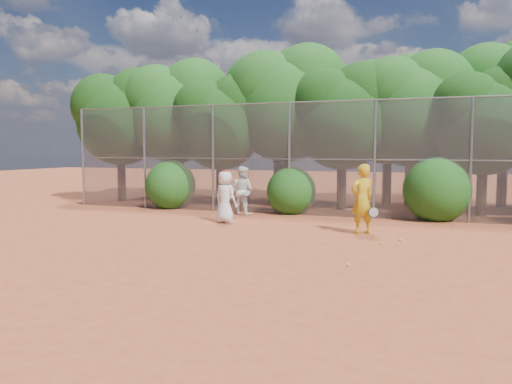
% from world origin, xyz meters
% --- Properties ---
extents(ground, '(80.00, 80.00, 0.00)m').
position_xyz_m(ground, '(0.00, 0.00, 0.00)').
color(ground, '#AA4826').
rests_on(ground, ground).
extents(fence_back, '(20.05, 0.09, 4.03)m').
position_xyz_m(fence_back, '(-0.12, 6.00, 2.05)').
color(fence_back, gray).
rests_on(fence_back, ground).
extents(tree_0, '(4.38, 3.81, 6.00)m').
position_xyz_m(tree_0, '(-9.44, 8.04, 3.93)').
color(tree_0, black).
rests_on(tree_0, ground).
extents(tree_1, '(4.64, 4.03, 6.35)m').
position_xyz_m(tree_1, '(-6.94, 8.54, 4.16)').
color(tree_1, black).
rests_on(tree_1, ground).
extents(tree_2, '(3.99, 3.47, 5.47)m').
position_xyz_m(tree_2, '(-4.45, 7.83, 3.58)').
color(tree_2, black).
rests_on(tree_2, ground).
extents(tree_3, '(4.89, 4.26, 6.70)m').
position_xyz_m(tree_3, '(-1.94, 8.84, 4.40)').
color(tree_3, black).
rests_on(tree_3, ground).
extents(tree_4, '(4.19, 3.64, 5.73)m').
position_xyz_m(tree_4, '(0.55, 8.24, 3.76)').
color(tree_4, black).
rests_on(tree_4, ground).
extents(tree_5, '(4.51, 3.92, 6.17)m').
position_xyz_m(tree_5, '(3.06, 9.04, 4.05)').
color(tree_5, black).
rests_on(tree_5, ground).
extents(tree_6, '(3.86, 3.36, 5.29)m').
position_xyz_m(tree_6, '(5.55, 8.03, 3.47)').
color(tree_6, black).
rests_on(tree_6, ground).
extents(tree_9, '(4.83, 4.20, 6.62)m').
position_xyz_m(tree_9, '(-7.94, 10.84, 4.34)').
color(tree_9, black).
rests_on(tree_9, ground).
extents(tree_10, '(5.15, 4.48, 7.06)m').
position_xyz_m(tree_10, '(-2.93, 11.05, 4.63)').
color(tree_10, black).
rests_on(tree_10, ground).
extents(tree_11, '(4.64, 4.03, 6.35)m').
position_xyz_m(tree_11, '(2.06, 10.64, 4.16)').
color(tree_11, black).
rests_on(tree_11, ground).
extents(tree_12, '(5.02, 4.37, 6.88)m').
position_xyz_m(tree_12, '(6.56, 11.24, 4.51)').
color(tree_12, black).
rests_on(tree_12, ground).
extents(bush_0, '(2.00, 2.00, 2.00)m').
position_xyz_m(bush_0, '(-6.00, 6.30, 1.00)').
color(bush_0, '#174C13').
rests_on(bush_0, ground).
extents(bush_1, '(1.80, 1.80, 1.80)m').
position_xyz_m(bush_1, '(-1.00, 6.30, 0.90)').
color(bush_1, '#174C13').
rests_on(bush_1, ground).
extents(bush_2, '(2.20, 2.20, 2.20)m').
position_xyz_m(bush_2, '(4.00, 6.30, 1.10)').
color(bush_2, '#174C13').
rests_on(bush_2, ground).
extents(player_yellow, '(0.92, 0.83, 1.95)m').
position_xyz_m(player_yellow, '(2.06, 2.70, 0.97)').
color(player_yellow, gold).
rests_on(player_yellow, ground).
extents(player_teen, '(0.94, 0.76, 1.69)m').
position_xyz_m(player_teen, '(-2.34, 3.32, 0.84)').
color(player_teen, white).
rests_on(player_teen, ground).
extents(player_white, '(0.97, 0.85, 1.74)m').
position_xyz_m(player_white, '(-2.57, 5.40, 0.87)').
color(player_white, white).
rests_on(player_white, ground).
extents(ball_0, '(0.07, 0.07, 0.07)m').
position_xyz_m(ball_0, '(2.75, 1.26, 0.03)').
color(ball_0, '#C4E128').
rests_on(ball_0, ground).
extents(ball_1, '(0.07, 0.07, 0.07)m').
position_xyz_m(ball_1, '(2.47, 3.37, 0.03)').
color(ball_1, '#C4E128').
rests_on(ball_1, ground).
extents(ball_2, '(0.07, 0.07, 0.07)m').
position_xyz_m(ball_2, '(2.35, -1.27, 0.03)').
color(ball_2, '#C4E128').
rests_on(ball_2, ground).
extents(ball_3, '(0.07, 0.07, 0.07)m').
position_xyz_m(ball_3, '(3.14, 1.99, 0.03)').
color(ball_3, '#C4E128').
rests_on(ball_3, ground).
extents(ball_4, '(0.07, 0.07, 0.07)m').
position_xyz_m(ball_4, '(-0.65, 0.65, 0.03)').
color(ball_4, '#C4E128').
rests_on(ball_4, ground).
extents(ball_5, '(0.07, 0.07, 0.07)m').
position_xyz_m(ball_5, '(4.50, 4.29, 0.03)').
color(ball_5, '#C4E128').
rests_on(ball_5, ground).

